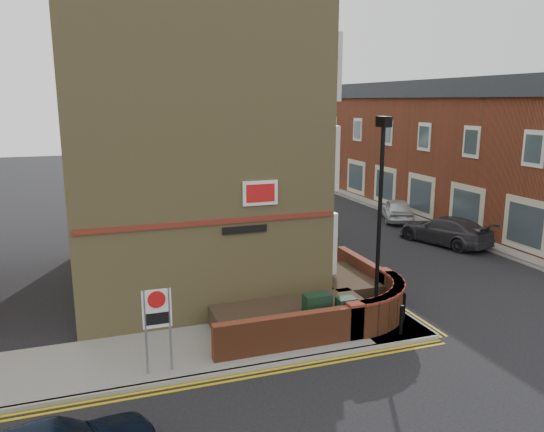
{
  "coord_description": "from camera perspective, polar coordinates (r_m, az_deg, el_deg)",
  "views": [
    {
      "loc": [
        -6.35,
        -12.05,
        6.87
      ],
      "look_at": [
        -0.76,
        4.0,
        3.14
      ],
      "focal_mm": 35.0,
      "sensor_mm": 36.0,
      "label": 1
    }
  ],
  "objects": [
    {
      "name": "yellow_lines_main",
      "position": [
        30.44,
        -0.3,
        -0.65
      ],
      "size": [
        0.28,
        32.0,
        0.01
      ],
      "primitive_type": "cube",
      "color": "gold",
      "rests_on": "ground"
    },
    {
      "name": "pavement_main",
      "position": [
        30.05,
        -2.55,
        -0.73
      ],
      "size": [
        2.0,
        32.0,
        0.12
      ],
      "primitive_type": "cube",
      "color": "gray",
      "rests_on": "ground"
    },
    {
      "name": "far_terrace",
      "position": [
        35.87,
        16.55,
        7.35
      ],
      "size": [
        5.4,
        30.4,
        8.0
      ],
      "color": "brown",
      "rests_on": "ground"
    },
    {
      "name": "kerb_main_far",
      "position": [
        31.23,
        15.12,
        -0.65
      ],
      "size": [
        0.15,
        40.0,
        0.12
      ],
      "primitive_type": "cube",
      "color": "gray",
      "rests_on": "ground"
    },
    {
      "name": "red_car_main",
      "position": [
        30.41,
        0.32,
        0.54
      ],
      "size": [
        2.31,
        4.64,
        1.26
      ],
      "primitive_type": "imported",
      "rotation": [
        0.0,
        0.0,
        -0.05
      ],
      "color": "maroon",
      "rests_on": "ground"
    },
    {
      "name": "silver_car_near",
      "position": [
        28.03,
        2.11,
        -0.52
      ],
      "size": [
        1.73,
        3.86,
        1.23
      ],
      "primitive_type": "imported",
      "rotation": [
        0.0,
        0.0,
        0.12
      ],
      "color": "#999CA0",
      "rests_on": "ground"
    },
    {
      "name": "bollard_near",
      "position": [
        16.27,
        13.73,
        -10.78
      ],
      "size": [
        0.11,
        0.11,
        0.9
      ],
      "primitive_type": "cylinder",
      "color": "black",
      "rests_on": "pavement_corner"
    },
    {
      "name": "zone_sign",
      "position": [
        13.66,
        -12.24,
        -10.41
      ],
      "size": [
        0.72,
        0.07,
        2.2
      ],
      "color": "slate",
      "rests_on": "pavement_corner"
    },
    {
      "name": "grey_car_far",
      "position": [
        27.07,
        18.12,
        -1.47
      ],
      "size": [
        3.22,
        5.02,
        1.35
      ],
      "primitive_type": "imported",
      "rotation": [
        0.0,
        0.0,
        3.45
      ],
      "color": "#35343A",
      "rests_on": "ground"
    },
    {
      "name": "utility_cabinet_large",
      "position": [
        15.9,
        4.86,
        -10.42
      ],
      "size": [
        0.8,
        0.45,
        1.2
      ],
      "primitive_type": "cube",
      "color": "#16321D",
      "rests_on": "pavement_corner"
    },
    {
      "name": "pavement_far",
      "position": [
        32.38,
        18.05,
        -0.38
      ],
      "size": [
        4.0,
        40.0,
        0.12
      ],
      "primitive_type": "cube",
      "color": "gray",
      "rests_on": "ground"
    },
    {
      "name": "kerb_main_near",
      "position": [
        30.35,
        -0.75,
        -0.59
      ],
      "size": [
        0.15,
        32.0,
        0.12
      ],
      "primitive_type": "cube",
      "color": "gray",
      "rests_on": "ground"
    },
    {
      "name": "utility_cabinet_small",
      "position": [
        15.99,
        7.97,
        -10.55
      ],
      "size": [
        0.55,
        0.4,
        1.1
      ],
      "primitive_type": "cube",
      "color": "#16321D",
      "rests_on": "pavement_corner"
    },
    {
      "name": "tree_mid",
      "position": [
        35.15,
        -5.51,
        9.6
      ],
      "size": [
        4.03,
        4.03,
        7.42
      ],
      "color": "#382B1E",
      "rests_on": "pavement_main"
    },
    {
      "name": "garden_wall",
      "position": [
        17.3,
        4.1,
        -11.05
      ],
      "size": [
        6.8,
        6.0,
        1.2
      ],
      "primitive_type": null,
      "color": "brown",
      "rests_on": "ground"
    },
    {
      "name": "lamppost",
      "position": [
        15.85,
        11.47,
        -0.72
      ],
      "size": [
        0.25,
        0.5,
        6.3
      ],
      "color": "black",
      "rests_on": "pavement_corner"
    },
    {
      "name": "pavement_corner",
      "position": [
        15.43,
        -6.76,
        -13.89
      ],
      "size": [
        13.0,
        3.0,
        0.12
      ],
      "primitive_type": "cube",
      "color": "gray",
      "rests_on": "ground"
    },
    {
      "name": "yellow_lines_side",
      "position": [
        13.95,
        -5.11,
        -17.15
      ],
      "size": [
        13.0,
        0.28,
        0.01
      ],
      "primitive_type": "cube",
      "color": "gold",
      "rests_on": "ground"
    },
    {
      "name": "far_terrace_cream",
      "position": [
        54.3,
        3.45,
        9.38
      ],
      "size": [
        5.4,
        12.4,
        8.0
      ],
      "color": "beige",
      "rests_on": "ground"
    },
    {
      "name": "tree_near",
      "position": [
        27.49,
        -1.46,
        7.86
      ],
      "size": [
        3.64,
        3.65,
        6.7
      ],
      "color": "#382B1E",
      "rests_on": "pavement_main"
    },
    {
      "name": "bollard_far",
      "position": [
        17.19,
        13.98,
        -9.5
      ],
      "size": [
        0.11,
        0.11,
        0.9
      ],
      "primitive_type": "cylinder",
      "color": "black",
      "rests_on": "pavement_corner"
    },
    {
      "name": "silver_car_far",
      "position": [
        31.59,
        13.27,
        0.7
      ],
      "size": [
        2.93,
        4.13,
        1.31
      ],
      "primitive_type": "imported",
      "rotation": [
        0.0,
        0.0,
        2.74
      ],
      "color": "silver",
      "rests_on": "ground"
    },
    {
      "name": "ground",
      "position": [
        15.26,
        7.92,
        -14.5
      ],
      "size": [
        120.0,
        120.0,
        0.0
      ],
      "primitive_type": "plane",
      "color": "black",
      "rests_on": "ground"
    },
    {
      "name": "kerb_side",
      "position": [
        14.13,
        -5.37,
        -16.48
      ],
      "size": [
        13.0,
        0.15,
        0.12
      ],
      "primitive_type": "cube",
      "color": "gray",
      "rests_on": "ground"
    },
    {
      "name": "tree_far",
      "position": [
        42.96,
        -8.09,
        9.65
      ],
      "size": [
        3.81,
        3.81,
        7.0
      ],
      "color": "#382B1E",
      "rests_on": "pavement_main"
    },
    {
      "name": "traffic_light_assembly",
      "position": [
        38.29,
        -5.91,
        6.19
      ],
      "size": [
        0.2,
        0.16,
        4.2
      ],
      "color": "black",
      "rests_on": "pavement_main"
    },
    {
      "name": "corner_building",
      "position": [
        20.37,
        -9.43,
        10.41
      ],
      "size": [
        8.95,
        10.4,
        13.6
      ],
      "color": "#978450",
      "rests_on": "ground"
    }
  ]
}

